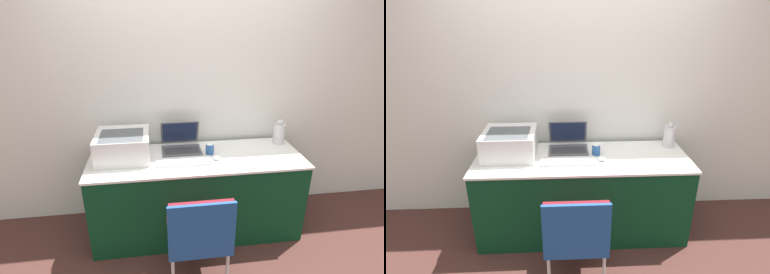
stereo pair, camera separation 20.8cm
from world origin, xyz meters
TOP-DOWN VIEW (x-y plane):
  - ground_plane at (0.00, 0.00)m, footprint 14.00×14.00m
  - wall_back at (0.00, 0.72)m, footprint 8.00×0.05m
  - table at (0.00, 0.32)m, footprint 1.88×0.66m
  - printer at (-0.64, 0.39)m, footprint 0.45×0.43m
  - laptop_left at (-0.12, 0.49)m, footprint 0.36×0.33m
  - external_keyboard at (-0.13, 0.23)m, footprint 0.47×0.15m
  - coffee_cup at (0.13, 0.36)m, footprint 0.08×0.08m
  - mouse at (0.16, 0.24)m, footprint 0.07×0.05m
  - metal_pitcher at (0.83, 0.51)m, footprint 0.11×0.11m
  - chair at (-0.09, -0.39)m, footprint 0.45×0.44m

SIDE VIEW (x-z plane):
  - ground_plane at x=0.00m, z-range 0.00..0.00m
  - table at x=0.00m, z-range 0.00..0.77m
  - chair at x=-0.09m, z-range 0.11..0.96m
  - external_keyboard at x=-0.13m, z-range 0.77..0.79m
  - mouse at x=0.16m, z-range 0.77..0.80m
  - coffee_cup at x=0.13m, z-range 0.77..0.88m
  - laptop_left at x=-0.12m, z-range 0.70..0.94m
  - metal_pitcher at x=0.83m, z-range 0.76..1.00m
  - printer at x=-0.64m, z-range 0.78..1.01m
  - wall_back at x=0.00m, z-range 0.00..2.60m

